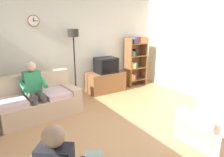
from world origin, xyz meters
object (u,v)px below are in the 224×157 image
(couch, at_px, (34,103))
(bookshelf, at_px, (134,61))
(floor_lamp, at_px, (74,44))
(person_on_couch, at_px, (34,87))
(armchair_near_bookshelf, at_px, (211,126))
(tv, at_px, (106,65))
(tv_stand, at_px, (106,82))

(couch, distance_m, bookshelf, 3.41)
(floor_lamp, bearing_deg, person_on_couch, -146.88)
(person_on_couch, bearing_deg, armchair_near_bookshelf, -47.39)
(bookshelf, bearing_deg, person_on_couch, -166.43)
(tv, relative_size, person_on_couch, 0.48)
(couch, distance_m, floor_lamp, 1.85)
(floor_lamp, bearing_deg, bookshelf, -0.76)
(floor_lamp, height_order, armchair_near_bookshelf, floor_lamp)
(couch, relative_size, bookshelf, 1.25)
(person_on_couch, bearing_deg, tv, 17.77)
(armchair_near_bookshelf, bearing_deg, person_on_couch, 132.61)
(person_on_couch, bearing_deg, couch, 99.53)
(floor_lamp, relative_size, person_on_couch, 1.49)
(floor_lamp, bearing_deg, tv_stand, -6.17)
(bookshelf, xyz_separation_m, floor_lamp, (-2.03, 0.03, 0.64))
(tv_stand, relative_size, bookshelf, 0.70)
(floor_lamp, bearing_deg, tv, -7.68)
(bookshelf, bearing_deg, couch, -168.32)
(couch, bearing_deg, tv, 14.99)
(tv_stand, xyz_separation_m, person_on_couch, (-2.17, -0.72, 0.41))
(bookshelf, height_order, person_on_couch, bookshelf)
(floor_lamp, xyz_separation_m, armchair_near_bookshelf, (1.10, -3.38, -1.16))
(tv, height_order, person_on_couch, person_on_couch)
(tv, xyz_separation_m, armchair_near_bookshelf, (0.19, -3.26, -0.52))
(tv_stand, bearing_deg, bookshelf, 3.70)
(couch, distance_m, armchair_near_bookshelf, 3.58)
(person_on_couch, bearing_deg, floor_lamp, 33.12)
(bookshelf, distance_m, person_on_couch, 3.38)
(couch, relative_size, floor_lamp, 1.07)
(tv, height_order, bookshelf, bookshelf)
(couch, xyz_separation_m, tv, (2.19, 0.59, 0.49))
(armchair_near_bookshelf, height_order, person_on_couch, person_on_couch)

